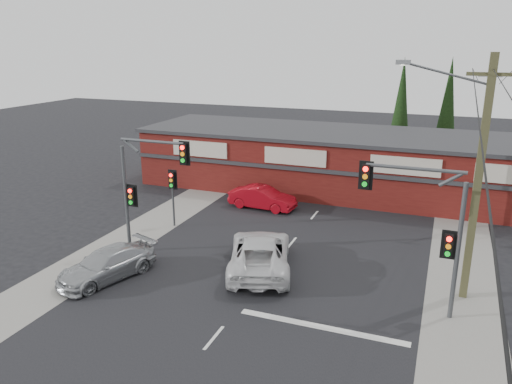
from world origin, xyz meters
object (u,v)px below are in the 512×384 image
(silver_suv, at_px, (107,264))
(utility_pole, at_px, (475,173))
(red_sedan, at_px, (262,198))
(shop_building, at_px, (324,159))
(white_suv, at_px, (260,253))

(silver_suv, xyz_separation_m, utility_pole, (14.98, 4.00, 4.71))
(silver_suv, bearing_deg, utility_pole, 33.70)
(red_sedan, bearing_deg, utility_pole, -119.09)
(shop_building, height_order, utility_pole, utility_pole)
(silver_suv, xyz_separation_m, shop_building, (5.62, 18.00, 1.45))
(shop_building, distance_m, utility_pole, 17.15)
(utility_pole, bearing_deg, silver_suv, -165.06)
(silver_suv, distance_m, red_sedan, 12.31)
(silver_suv, relative_size, red_sedan, 1.08)
(red_sedan, distance_m, shop_building, 6.74)
(white_suv, xyz_separation_m, red_sedan, (-3.04, 8.51, -0.12))
(white_suv, bearing_deg, shop_building, -106.40)
(silver_suv, bearing_deg, white_suv, 47.70)
(shop_building, xyz_separation_m, utility_pole, (9.36, -14.00, 3.26))
(silver_suv, bearing_deg, red_sedan, 94.14)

